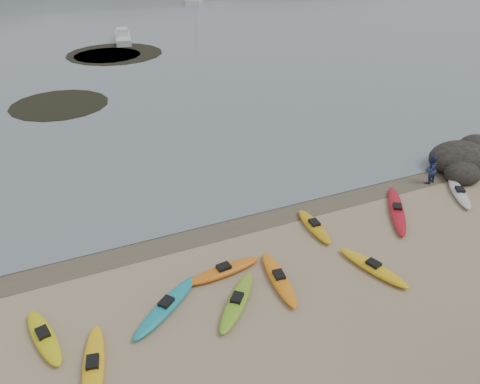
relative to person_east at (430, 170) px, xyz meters
name	(u,v)px	position (x,y,z in m)	size (l,w,h in m)	color
ground	(240,218)	(-11.18, 0.99, -0.83)	(600.00, 600.00, 0.00)	tan
wet_sand	(242,221)	(-11.18, 0.69, -0.82)	(60.00, 60.00, 0.00)	brown
kayaks	(281,266)	(-11.25, -3.34, -0.66)	(23.00, 7.59, 0.34)	yellow
person_east	(430,170)	(0.00, 0.00, 0.00)	(0.81, 0.63, 1.66)	navy
rock_cluster	(468,163)	(3.62, 0.54, -0.58)	(5.41, 4.00, 1.89)	black
kelp_mats	(102,65)	(-12.33, 33.55, -0.80)	(16.67, 24.65, 0.04)	black
moored_boats	(61,1)	(-11.52, 79.98, -0.28)	(97.84, 73.52, 1.23)	silver
far_hills	(137,2)	(28.20, 194.96, -16.76)	(550.00, 135.00, 80.00)	#384235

